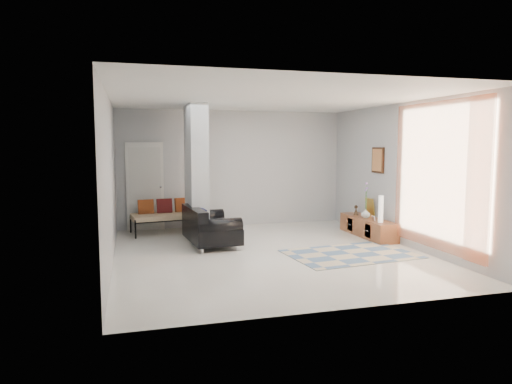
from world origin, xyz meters
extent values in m
plane|color=beige|center=(0.00, 0.00, 0.00)|extent=(6.00, 6.00, 0.00)
plane|color=white|center=(0.00, 0.00, 2.80)|extent=(6.00, 6.00, 0.00)
plane|color=#AFB1B4|center=(0.00, 3.00, 1.40)|extent=(6.00, 0.00, 6.00)
plane|color=#AFB1B4|center=(0.00, -3.00, 1.40)|extent=(6.00, 0.00, 6.00)
plane|color=#AFB1B4|center=(-2.75, 0.00, 1.40)|extent=(0.00, 6.00, 6.00)
plane|color=#AFB1B4|center=(2.75, 0.00, 1.40)|extent=(0.00, 6.00, 6.00)
cube|color=#B4BABC|center=(-1.10, 1.60, 1.40)|extent=(0.35, 1.20, 2.80)
cube|color=white|center=(-2.10, 2.96, 1.02)|extent=(0.85, 0.06, 2.04)
plane|color=#E1693B|center=(2.67, -1.15, 1.45)|extent=(0.00, 2.55, 2.55)
cube|color=#351B0E|center=(2.72, 0.90, 1.65)|extent=(0.04, 0.45, 0.55)
cube|color=brown|center=(2.52, 0.90, 0.20)|extent=(0.45, 1.79, 0.40)
cube|color=#351B0E|center=(2.30, 0.50, 0.20)|extent=(0.02, 0.24, 0.28)
cube|color=#351B0E|center=(2.30, 1.30, 0.20)|extent=(0.02, 0.24, 0.28)
cube|color=gold|center=(2.70, 1.15, 0.60)|extent=(0.09, 0.32, 0.40)
cube|color=silver|center=(2.42, 0.50, 0.46)|extent=(0.04, 0.10, 0.12)
cylinder|color=silver|center=(-1.18, 0.33, 0.05)|extent=(0.05, 0.05, 0.10)
cylinder|color=silver|center=(-1.29, 1.53, 0.05)|extent=(0.05, 0.05, 0.10)
cylinder|color=silver|center=(-0.51, 0.39, 0.05)|extent=(0.05, 0.05, 0.10)
cylinder|color=silver|center=(-0.62, 1.60, 0.05)|extent=(0.05, 0.05, 0.10)
cube|color=black|center=(-0.90, 0.96, 0.25)|extent=(1.00, 1.53, 0.30)
cube|color=black|center=(-1.24, 0.93, 0.58)|extent=(0.33, 1.47, 0.36)
cylinder|color=black|center=(-0.85, 0.36, 0.48)|extent=(0.85, 0.35, 0.28)
cylinder|color=black|center=(-0.96, 1.57, 0.48)|extent=(0.85, 0.35, 0.28)
cube|color=black|center=(-1.12, 0.94, 0.60)|extent=(0.19, 0.54, 0.31)
cylinder|color=black|center=(-2.35, 1.97, 0.20)|extent=(0.04, 0.04, 0.40)
cylinder|color=black|center=(-0.60, 2.21, 0.20)|extent=(0.04, 0.04, 0.40)
cylinder|color=black|center=(-2.45, 2.69, 0.20)|extent=(0.04, 0.04, 0.40)
cylinder|color=black|center=(-0.69, 2.93, 0.20)|extent=(0.04, 0.04, 0.40)
cube|color=beige|center=(-1.52, 2.45, 0.38)|extent=(1.87, 0.98, 0.12)
cube|color=brown|center=(-2.11, 2.52, 0.60)|extent=(0.36, 0.21, 0.33)
cube|color=#581616|center=(-1.70, 2.58, 0.60)|extent=(0.36, 0.21, 0.33)
cube|color=brown|center=(-1.28, 2.63, 0.60)|extent=(0.36, 0.21, 0.33)
cube|color=#BFB192|center=(1.40, -0.50, 0.01)|extent=(2.38, 1.72, 0.01)
cylinder|color=white|center=(2.50, 0.36, 0.67)|extent=(0.10, 0.10, 0.55)
imported|color=white|center=(2.47, 0.92, 0.50)|extent=(0.22, 0.22, 0.20)
camera|label=1|loc=(-2.42, -7.86, 1.99)|focal=32.00mm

